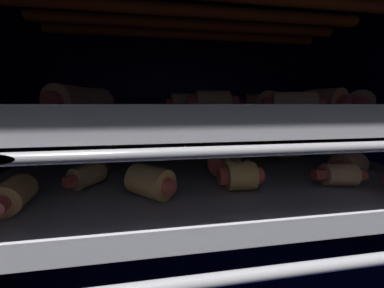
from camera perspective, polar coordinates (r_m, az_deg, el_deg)
The scene contains 30 objects.
ground_plane at distance 37.36cm, azimuth 1.64°, elevation -26.40°, with size 59.06×44.69×1.20cm, color #0C1138.
oven_wall_back at distance 51.50cm, azimuth -2.65°, elevation 6.41°, with size 59.06×1.20×36.24cm, color #0C1138.
oven_wall_right at distance 45.39cm, azimuth 40.70°, elevation 3.29°, with size 1.20×42.29×36.24cm, color #0C1138.
heating_element at distance 32.03cm, azimuth 2.02°, elevation 31.94°, with size 45.33×20.10×1.50cm.
oven_rack_lower at distance 31.51cm, azimuth 1.76°, elevation -8.14°, with size 54.08×41.44×0.78cm.
baking_tray_lower at distance 31.24cm, azimuth 1.77°, elevation -6.63°, with size 47.76×33.96×1.87cm.
pig_in_blanket_lower_0 at distance 26.41cm, azimuth -26.11°, elevation -7.53°, with size 3.86×5.11×2.45cm.
pig_in_blanket_lower_1 at distance 24.34cm, azimuth -40.08°, elevation -10.26°, with size 3.18×5.84×2.65cm.
pig_in_blanket_lower_2 at distance 21.52cm, azimuth -11.04°, elevation -9.84°, with size 5.03×4.96×3.02cm.
pig_in_blanket_lower_3 at distance 29.03cm, azimuth 34.58°, elevation -6.77°, with size 5.75×2.93×2.44cm.
pig_in_blanket_lower_4 at distance 27.89cm, azimuth 8.60°, elevation -4.67°, with size 4.90×5.56×3.32cm.
pig_in_blanket_lower_5 at distance 43.01cm, azimuth 20.07°, elevation 0.07°, with size 4.67×5.35×3.13cm.
pig_in_blanket_lower_6 at distance 23.36cm, azimuth 12.74°, elevation -8.30°, with size 4.69×3.09×2.98cm.
pig_in_blanket_lower_7 at distance 42.32cm, azimuth -22.20°, elevation -0.25°, with size 5.12×4.27×3.11cm.
pig_in_blanket_lower_8 at distance 43.12cm, azimuth -0.03°, elevation 0.55°, with size 5.24×3.30×2.84cm.
pig_in_blanket_lower_9 at distance 33.21cm, azimuth 36.21°, elevation -4.50°, with size 5.81×4.05×2.95cm.
pig_in_blanket_lower_11 at distance 39.84cm, azimuth 24.69°, elevation -1.43°, with size 6.16×3.05×2.62cm.
oven_rack_upper at distance 29.95cm, azimuth 1.84°, elevation 5.59°, with size 53.99×41.44×0.69cm.
baking_tray_upper at distance 29.88cm, azimuth 1.85°, elevation 7.37°, with size 47.76×33.96×2.28cm.
pig_in_blanket_upper_0 at distance 38.07cm, azimuth 8.16°, elevation 10.70°, with size 5.96×3.72×2.91cm.
pig_in_blanket_upper_1 at distance 30.63cm, azimuth -25.37°, elevation 10.28°, with size 5.03×6.56×3.38cm.
pig_in_blanket_upper_2 at distance 25.29cm, azimuth 5.46°, elevation 10.79°, with size 5.98×2.96×2.86cm.
pig_in_blanket_upper_3 at distance 26.94cm, azimuth -30.57°, elevation 9.93°, with size 4.11×5.37×3.38cm.
pig_in_blanket_upper_4 at distance 28.51cm, azimuth -2.35°, elevation 10.63°, with size 4.45×2.77×2.68cm.
pig_in_blanket_upper_5 at distance 40.68cm, azimuth 17.31°, elevation 10.43°, with size 6.64×4.42×3.06cm.
pig_in_blanket_upper_6 at distance 29.11cm, azimuth 20.74°, elevation 10.17°, with size 4.90×4.90×2.89cm.
pig_in_blanket_upper_7 at distance 29.94cm, azimuth 31.68°, elevation 9.49°, with size 4.03×5.58×3.11cm.
pig_in_blanket_upper_8 at distance 42.34cm, azimuth 0.38°, elevation 10.46°, with size 5.90×3.35×2.43cm.
pig_in_blanket_upper_9 at distance 35.40cm, azimuth 38.09°, elevation 8.71°, with size 5.53×5.66×3.05cm.
pig_in_blanket_upper_10 at distance 22.69cm, azimuth 25.29°, elevation 9.38°, with size 5.41×3.67×2.47cm.
Camera 1 is at (-5.51, -29.32, 21.89)cm, focal length 19.96 mm.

